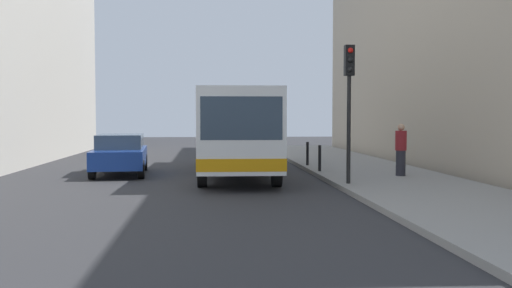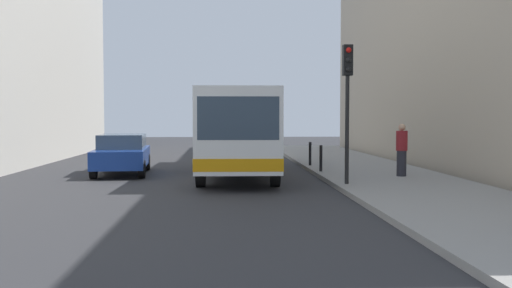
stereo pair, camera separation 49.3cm
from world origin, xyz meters
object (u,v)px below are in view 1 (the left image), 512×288
Objects in this scene: car_beside_bus at (120,153)px; bollard_mid at (307,154)px; bollard_near at (320,158)px; pedestrian_near_signal at (401,150)px; bus at (236,128)px; traffic_light at (349,87)px.

car_beside_bus is 4.75× the size of bollard_mid.
pedestrian_near_signal is (2.40, -1.81, 0.40)m from bollard_near.
bollard_mid is at bearing 90.00° from bollard_near.
traffic_light reaches higher than bus.
bus is at bearing 174.91° from car_beside_bus.
bus is 6.33× the size of pedestrian_near_signal.
bus reaches higher than car_beside_bus.
bollard_mid is at bearing -171.45° from car_beside_bus.
bus is 3.32m from bollard_near.
bus is 6.06m from pedestrian_near_signal.
pedestrian_near_signal is at bearing -37.04° from bollard_near.
car_beside_bus is at bearing 173.03° from bollard_near.
bollard_near and bollard_mid have the same top height.
car_beside_bus is (-4.27, 0.08, -0.94)m from bus.
pedestrian_near_signal is at bearing 160.42° from car_beside_bus.
pedestrian_near_signal is at bearing 41.31° from traffic_light.
car_beside_bus is at bearing 147.40° from traffic_light.
car_beside_bus reaches higher than bollard_near.
traffic_light is at bearing -89.10° from bollard_mid.
bollard_near is 1.00× the size of bollard_mid.
bollard_near is 0.54× the size of pedestrian_near_signal.
car_beside_bus is 7.47m from bollard_mid.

